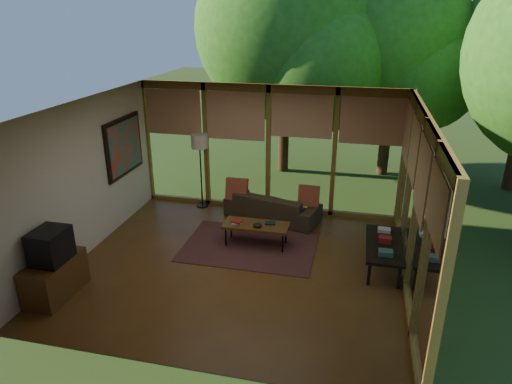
% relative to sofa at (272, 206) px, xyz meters
% --- Properties ---
extents(floor, '(5.50, 5.50, 0.00)m').
position_rel_sofa_xyz_m(floor, '(-0.20, -2.00, -0.28)').
color(floor, brown).
rests_on(floor, ground).
extents(ceiling, '(5.50, 5.50, 0.00)m').
position_rel_sofa_xyz_m(ceiling, '(-0.20, -2.00, 2.42)').
color(ceiling, silver).
rests_on(ceiling, ground).
extents(wall_left, '(0.04, 5.00, 2.70)m').
position_rel_sofa_xyz_m(wall_left, '(-2.95, -2.00, 1.07)').
color(wall_left, silver).
rests_on(wall_left, ground).
extents(wall_front, '(5.50, 0.04, 2.70)m').
position_rel_sofa_xyz_m(wall_front, '(-0.20, -4.50, 1.07)').
color(wall_front, silver).
rests_on(wall_front, ground).
extents(window_wall_back, '(5.50, 0.12, 2.70)m').
position_rel_sofa_xyz_m(window_wall_back, '(-0.20, 0.50, 1.07)').
color(window_wall_back, olive).
rests_on(window_wall_back, ground).
extents(window_wall_right, '(0.12, 5.00, 2.70)m').
position_rel_sofa_xyz_m(window_wall_right, '(2.55, -2.00, 1.07)').
color(window_wall_right, olive).
rests_on(window_wall_right, ground).
extents(tree_nw, '(4.54, 4.54, 5.93)m').
position_rel_sofa_xyz_m(tree_nw, '(-0.33, 3.23, 3.37)').
color(tree_nw, '#3E2616').
rests_on(tree_nw, ground).
extents(tree_ne, '(3.64, 3.64, 5.17)m').
position_rel_sofa_xyz_m(tree_ne, '(2.31, 3.56, 3.06)').
color(tree_ne, '#3E2616').
rests_on(tree_ne, ground).
extents(rug, '(2.41, 1.71, 0.01)m').
position_rel_sofa_xyz_m(rug, '(-0.17, -1.30, -0.28)').
color(rug, brown).
rests_on(rug, floor).
extents(sofa, '(2.07, 1.23, 0.57)m').
position_rel_sofa_xyz_m(sofa, '(0.00, 0.00, 0.00)').
color(sofa, '#3C2F1E').
rests_on(sofa, floor).
extents(pillow_left, '(0.45, 0.24, 0.47)m').
position_rel_sofa_xyz_m(pillow_left, '(-0.75, -0.05, 0.32)').
color(pillow_left, maroon).
rests_on(pillow_left, sofa).
extents(pillow_right, '(0.42, 0.22, 0.44)m').
position_rel_sofa_xyz_m(pillow_right, '(0.75, -0.05, 0.31)').
color(pillow_right, maroon).
rests_on(pillow_right, sofa).
extents(ct_book_lower, '(0.20, 0.16, 0.03)m').
position_rel_sofa_xyz_m(ct_book_lower, '(-0.42, -1.27, 0.16)').
color(ct_book_lower, beige).
rests_on(ct_book_lower, coffee_table).
extents(ct_book_upper, '(0.21, 0.18, 0.03)m').
position_rel_sofa_xyz_m(ct_book_upper, '(-0.42, -1.27, 0.19)').
color(ct_book_upper, maroon).
rests_on(ct_book_upper, coffee_table).
extents(ct_book_side, '(0.20, 0.17, 0.03)m').
position_rel_sofa_xyz_m(ct_book_side, '(0.18, -1.14, 0.16)').
color(ct_book_side, black).
rests_on(ct_book_side, coffee_table).
extents(ct_bowl, '(0.16, 0.16, 0.07)m').
position_rel_sofa_xyz_m(ct_bowl, '(-0.02, -1.32, 0.18)').
color(ct_bowl, black).
rests_on(ct_bowl, coffee_table).
extents(media_cabinet, '(0.50, 1.00, 0.60)m').
position_rel_sofa_xyz_m(media_cabinet, '(-2.67, -3.47, 0.02)').
color(media_cabinet, '#593718').
rests_on(media_cabinet, floor).
extents(television, '(0.45, 0.55, 0.50)m').
position_rel_sofa_xyz_m(television, '(-2.65, -3.47, 0.57)').
color(television, black).
rests_on(television, media_cabinet).
extents(console_book_a, '(0.23, 0.17, 0.08)m').
position_rel_sofa_xyz_m(console_book_a, '(2.20, -1.91, 0.21)').
color(console_book_a, '#325851').
rests_on(console_book_a, side_console).
extents(console_book_b, '(0.22, 0.16, 0.10)m').
position_rel_sofa_xyz_m(console_book_b, '(2.20, -1.46, 0.22)').
color(console_book_b, maroon).
rests_on(console_book_b, side_console).
extents(console_book_c, '(0.23, 0.17, 0.06)m').
position_rel_sofa_xyz_m(console_book_c, '(2.20, -1.06, 0.20)').
color(console_book_c, beige).
rests_on(console_book_c, side_console).
extents(floor_lamp, '(0.36, 0.36, 1.65)m').
position_rel_sofa_xyz_m(floor_lamp, '(-1.65, 0.29, 1.12)').
color(floor_lamp, black).
rests_on(floor_lamp, floor).
extents(coffee_table, '(1.20, 0.50, 0.43)m').
position_rel_sofa_xyz_m(coffee_table, '(-0.07, -1.22, 0.11)').
color(coffee_table, '#593718').
rests_on(coffee_table, floor).
extents(side_console, '(0.60, 1.40, 0.46)m').
position_rel_sofa_xyz_m(side_console, '(2.20, -1.51, 0.13)').
color(side_console, black).
rests_on(side_console, floor).
extents(wall_painting, '(0.06, 1.35, 1.15)m').
position_rel_sofa_xyz_m(wall_painting, '(-2.91, -0.60, 1.27)').
color(wall_painting, black).
rests_on(wall_painting, wall_left).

